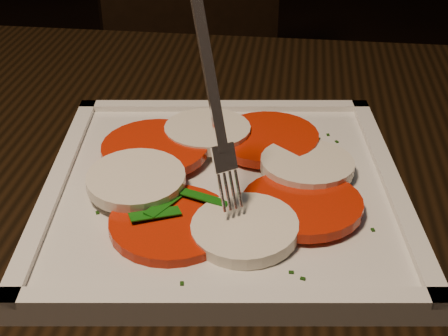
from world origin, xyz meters
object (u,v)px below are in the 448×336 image
at_px(chair, 207,55).
at_px(plate, 224,190).
at_px(table, 173,282).
at_px(fork, 210,98).

xyz_separation_m(chair, plate, (0.03, -0.87, 0.22)).
bearing_deg(table, chair, 88.89).
bearing_deg(plate, chair, 92.04).
distance_m(table, chair, 0.88).
relative_size(chair, plate, 3.14).
height_order(table, plate, plate).
bearing_deg(chair, table, -110.53).
xyz_separation_m(plate, fork, (-0.01, -0.03, 0.10)).
height_order(chair, plate, chair).
height_order(table, fork, fork).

